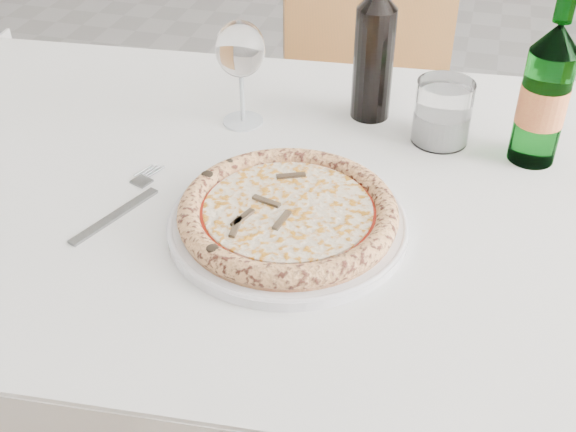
% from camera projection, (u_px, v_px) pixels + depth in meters
% --- Properties ---
extents(dining_table, '(1.48, 0.95, 0.76)m').
position_uv_depth(dining_table, '(305.00, 237.00, 1.07)').
color(dining_table, brown).
rests_on(dining_table, floor).
extents(chair_far, '(0.55, 0.55, 0.93)m').
position_uv_depth(chair_far, '(375.00, 89.00, 1.75)').
color(chair_far, brown).
rests_on(chair_far, floor).
extents(plate, '(0.31, 0.31, 0.02)m').
position_uv_depth(plate, '(288.00, 223.00, 0.94)').
color(plate, white).
rests_on(plate, dining_table).
extents(pizza, '(0.28, 0.28, 0.03)m').
position_uv_depth(pizza, '(288.00, 212.00, 0.92)').
color(pizza, '#B88050').
rests_on(pizza, plate).
extents(fork, '(0.07, 0.21, 0.00)m').
position_uv_depth(fork, '(123.00, 205.00, 0.98)').
color(fork, gray).
rests_on(fork, dining_table).
extents(wine_glass, '(0.08, 0.08, 0.17)m').
position_uv_depth(wine_glass, '(240.00, 52.00, 1.09)').
color(wine_glass, silver).
rests_on(wine_glass, dining_table).
extents(tumbler, '(0.09, 0.09, 0.10)m').
position_uv_depth(tumbler, '(442.00, 116.00, 1.10)').
color(tumbler, white).
rests_on(tumbler, dining_table).
extents(beer_bottle, '(0.07, 0.07, 0.27)m').
position_uv_depth(beer_bottle, '(545.00, 94.00, 1.02)').
color(beer_bottle, '#379044').
rests_on(beer_bottle, dining_table).
extents(wine_bottle, '(0.06, 0.06, 0.26)m').
position_uv_depth(wine_bottle, '(374.00, 52.00, 1.12)').
color(wine_bottle, black).
rests_on(wine_bottle, dining_table).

